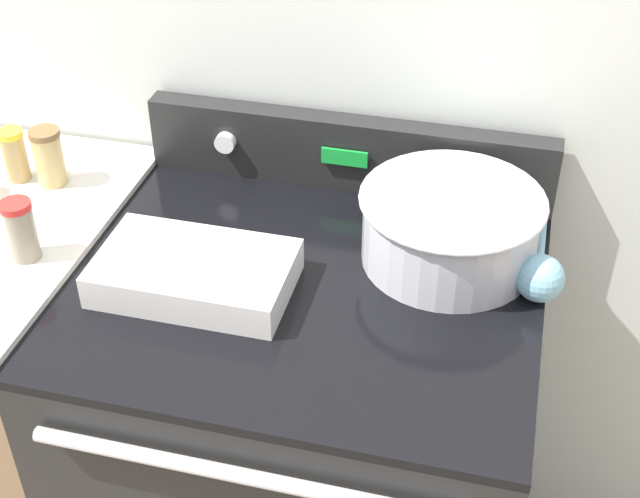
{
  "coord_description": "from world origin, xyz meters",
  "views": [
    {
      "loc": [
        0.31,
        -0.8,
        1.87
      ],
      "look_at": [
        0.02,
        0.36,
        0.98
      ],
      "focal_mm": 50.0,
      "sensor_mm": 36.0,
      "label": 1
    }
  ],
  "objects_px": {
    "ladle": "(540,276)",
    "spice_jar_yellow_cap": "(15,155)",
    "spice_jar_brown_cap": "(49,157)",
    "casserole_dish": "(195,271)",
    "spice_jar_red_cap": "(21,230)",
    "mixing_bowl": "(450,224)"
  },
  "relations": [
    {
      "from": "ladle",
      "to": "spice_jar_yellow_cap",
      "type": "height_order",
      "value": "spice_jar_yellow_cap"
    },
    {
      "from": "ladle",
      "to": "spice_jar_brown_cap",
      "type": "height_order",
      "value": "spice_jar_brown_cap"
    },
    {
      "from": "spice_jar_brown_cap",
      "to": "spice_jar_red_cap",
      "type": "bearing_deg",
      "value": -73.09
    },
    {
      "from": "mixing_bowl",
      "to": "casserole_dish",
      "type": "xyz_separation_m",
      "value": [
        -0.4,
        -0.18,
        -0.04
      ]
    },
    {
      "from": "spice_jar_red_cap",
      "to": "ladle",
      "type": "bearing_deg",
      "value": 8.35
    },
    {
      "from": "spice_jar_red_cap",
      "to": "spice_jar_yellow_cap",
      "type": "distance_m",
      "value": 0.27
    },
    {
      "from": "casserole_dish",
      "to": "ladle",
      "type": "relative_size",
      "value": 1.24
    },
    {
      "from": "spice_jar_brown_cap",
      "to": "spice_jar_yellow_cap",
      "type": "distance_m",
      "value": 0.07
    },
    {
      "from": "casserole_dish",
      "to": "ladle",
      "type": "bearing_deg",
      "value": 12.22
    },
    {
      "from": "ladle",
      "to": "spice_jar_yellow_cap",
      "type": "relative_size",
      "value": 2.47
    },
    {
      "from": "mixing_bowl",
      "to": "spice_jar_brown_cap",
      "type": "distance_m",
      "value": 0.78
    },
    {
      "from": "ladle",
      "to": "spice_jar_red_cap",
      "type": "bearing_deg",
      "value": -171.65
    },
    {
      "from": "casserole_dish",
      "to": "spice_jar_yellow_cap",
      "type": "bearing_deg",
      "value": 153.77
    },
    {
      "from": "spice_jar_red_cap",
      "to": "spice_jar_yellow_cap",
      "type": "relative_size",
      "value": 1.06
    },
    {
      "from": "casserole_dish",
      "to": "spice_jar_red_cap",
      "type": "distance_m",
      "value": 0.31
    },
    {
      "from": "mixing_bowl",
      "to": "spice_jar_yellow_cap",
      "type": "distance_m",
      "value": 0.85
    },
    {
      "from": "casserole_dish",
      "to": "spice_jar_brown_cap",
      "type": "height_order",
      "value": "spice_jar_brown_cap"
    },
    {
      "from": "mixing_bowl",
      "to": "casserole_dish",
      "type": "bearing_deg",
      "value": -155.5
    },
    {
      "from": "spice_jar_brown_cap",
      "to": "mixing_bowl",
      "type": "bearing_deg",
      "value": -3.14
    },
    {
      "from": "spice_jar_brown_cap",
      "to": "spice_jar_yellow_cap",
      "type": "xyz_separation_m",
      "value": [
        -0.07,
        -0.0,
        -0.0
      ]
    },
    {
      "from": "ladle",
      "to": "spice_jar_red_cap",
      "type": "height_order",
      "value": "spice_jar_red_cap"
    },
    {
      "from": "mixing_bowl",
      "to": "spice_jar_brown_cap",
      "type": "xyz_separation_m",
      "value": [
        -0.78,
        0.04,
        -0.0
      ]
    }
  ]
}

